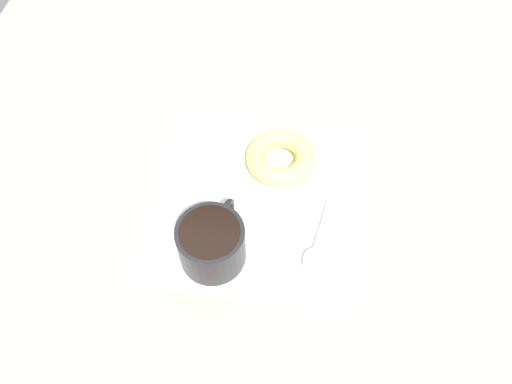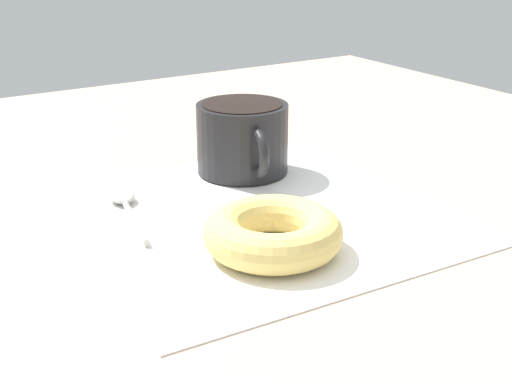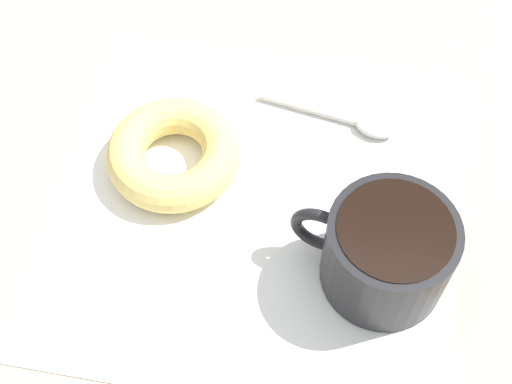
% 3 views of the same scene
% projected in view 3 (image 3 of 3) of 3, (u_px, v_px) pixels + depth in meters
% --- Properties ---
extents(ground_plane, '(1.20, 1.20, 0.02)m').
position_uv_depth(ground_plane, '(236.00, 190.00, 0.61)').
color(ground_plane, tan).
extents(napkin, '(0.34, 0.34, 0.00)m').
position_uv_depth(napkin, '(256.00, 206.00, 0.58)').
color(napkin, white).
rests_on(napkin, ground_plane).
extents(coffee_cup, '(0.12, 0.09, 0.07)m').
position_uv_depth(coffee_cup, '(386.00, 251.00, 0.52)').
color(coffee_cup, black).
rests_on(coffee_cup, napkin).
extents(donut, '(0.11, 0.11, 0.03)m').
position_uv_depth(donut, '(173.00, 154.00, 0.59)').
color(donut, '#E5C66B').
rests_on(donut, napkin).
extents(spoon, '(0.13, 0.04, 0.01)m').
position_uv_depth(spoon, '(357.00, 122.00, 0.62)').
color(spoon, '#B7B2A8').
rests_on(spoon, napkin).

